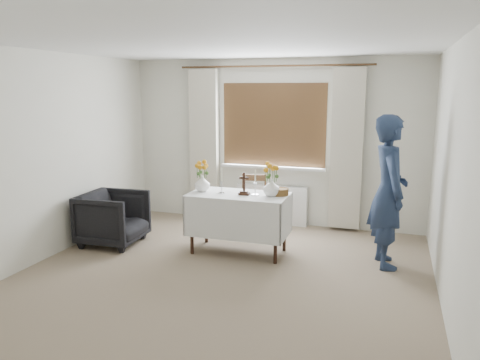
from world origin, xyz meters
name	(u,v)px	position (x,y,z in m)	size (l,w,h in m)	color
ground	(215,284)	(0.00, 0.00, 0.00)	(5.00, 5.00, 0.00)	gray
altar_table	(239,223)	(-0.07, 1.02, 0.38)	(1.24, 0.64, 0.76)	white
wooden_chair	(253,204)	(-0.15, 1.90, 0.42)	(0.38, 0.38, 0.83)	#543B1D
armchair	(113,218)	(-1.77, 0.82, 0.35)	(0.76, 0.78, 0.71)	black
person	(388,192)	(1.70, 1.15, 0.89)	(0.65, 0.43, 1.77)	navy
radiator	(272,205)	(0.00, 2.42, 0.30)	(1.10, 0.10, 0.60)	silver
wooden_cross	(244,184)	(0.01, 1.00, 0.90)	(0.13, 0.09, 0.28)	black
candlestick_left	(222,181)	(-0.29, 0.99, 0.92)	(0.09, 0.09, 0.32)	silver
candlestick_right	(255,183)	(0.14, 1.03, 0.92)	(0.09, 0.09, 0.32)	silver
flower_vase_left	(202,183)	(-0.57, 1.03, 0.87)	(0.20, 0.20, 0.21)	white
flower_vase_right	(271,187)	(0.34, 1.04, 0.87)	(0.20, 0.20, 0.21)	white
wicker_basket	(280,192)	(0.43, 1.12, 0.80)	(0.22, 0.22, 0.08)	brown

